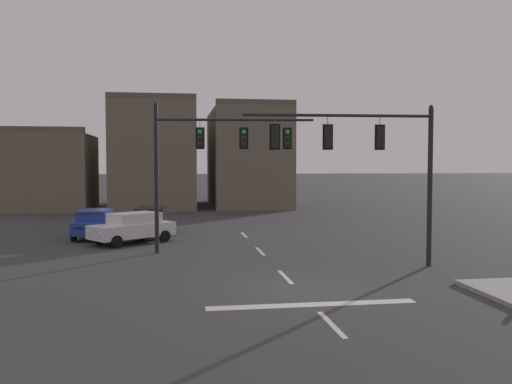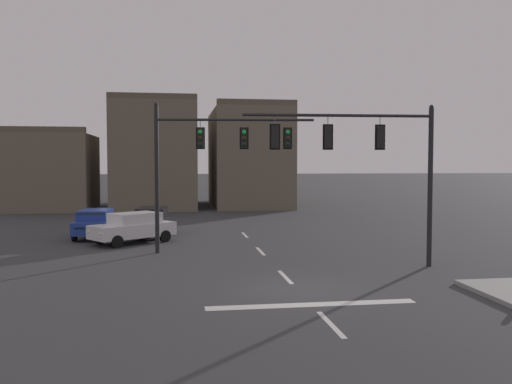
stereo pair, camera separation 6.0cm
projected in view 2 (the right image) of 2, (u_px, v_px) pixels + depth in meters
name	position (u px, v px, depth m)	size (l,w,h in m)	color
ground_plane	(297.00, 289.00, 18.24)	(400.00, 400.00, 0.00)	#353538
stop_bar_paint	(312.00, 305.00, 16.26)	(6.40, 0.50, 0.01)	silver
lane_centreline	(285.00, 277.00, 20.21)	(0.16, 26.40, 0.01)	silver
signal_mast_near_side	(370.00, 153.00, 21.87)	(7.76, 0.68, 6.60)	black
signal_mast_far_side	(207.00, 152.00, 25.47)	(7.44, 1.01, 7.06)	black
car_lot_nearside	(133.00, 227.00, 28.74)	(4.61, 4.06, 1.61)	silver
car_lot_middle	(96.00, 223.00, 30.90)	(2.16, 4.55, 1.61)	navy
car_lot_farside	(152.00, 221.00, 32.01)	(2.24, 4.58, 1.61)	black
building_row	(172.00, 160.00, 52.96)	(26.14, 13.24, 10.24)	#665B4C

